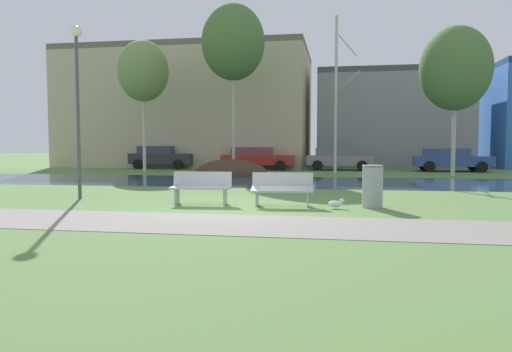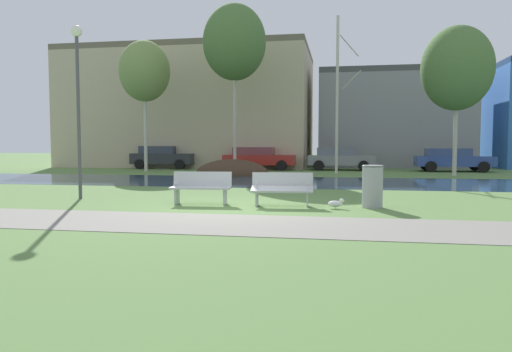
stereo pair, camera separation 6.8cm
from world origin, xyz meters
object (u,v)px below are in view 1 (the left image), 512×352
Objects in this scene: bench_left at (201,187)px; parked_hatch_third_grey at (338,158)px; seagull at (336,203)px; parked_sedan_second_red at (257,158)px; parked_wagon_fourth_blue at (450,159)px; parked_van_nearest_dark at (162,157)px; streetlamp at (77,83)px; bench_right at (282,188)px; trash_bin at (373,186)px.

bench_left is 0.40× the size of parked_hatch_third_grey.
seagull is 18.63m from parked_sedan_second_red.
parked_van_nearest_dark is at bearing 179.15° from parked_wagon_fourth_blue.
bench_left is at bearing -9.47° from streetlamp.
parked_sedan_second_red reaches higher than bench_left.
parked_van_nearest_dark is at bearing 176.93° from parked_sedan_second_red.
parked_van_nearest_dark is at bearing 122.31° from seagull.
bench_right is 20.67m from parked_van_nearest_dark.
streetlamp is 22.33m from parked_wagon_fourth_blue.
trash_bin is at bearing -71.24° from parked_sedan_second_red.
parked_sedan_second_red is at bearing -3.07° from parked_van_nearest_dark.
parked_sedan_second_red is at bearing 105.73° from seagull.
streetlamp is 1.16× the size of parked_wagon_fourth_blue.
parked_van_nearest_dark reaches higher than parked_hatch_third_grey.
parked_wagon_fourth_blue is at bearing 60.00° from bench_left.
parked_hatch_third_grey is (5.11, 0.39, -0.02)m from parked_sedan_second_red.
bench_left is at bearing -101.40° from parked_hatch_third_grey.
trash_bin is at bearing 2.79° from bench_right.
seagull is 0.10× the size of parked_sedan_second_red.
parked_wagon_fourth_blue reaches higher than trash_bin.
bench_left is 19.68m from parked_van_nearest_dark.
parked_sedan_second_red is at bearing 101.70° from bench_right.
bench_right is 0.32× the size of streetlamp.
bench_right is at bearing -60.54° from parked_van_nearest_dark.
trash_bin is 0.21× the size of streetlamp.
parked_van_nearest_dark is 6.52m from parked_sedan_second_red.
seagull is at bearing -156.77° from trash_bin.
parked_wagon_fourth_blue is at bearing -2.66° from parked_hatch_third_grey.
parked_van_nearest_dark reaches higher than parked_sedan_second_red.
bench_right reaches higher than seagull.
seagull is 0.11× the size of parked_hatch_third_grey.
streetlamp is 17.37m from parked_sedan_second_red.
trash_bin is at bearing -55.13° from parked_van_nearest_dark.
parked_sedan_second_red is (-1.47, 17.64, 0.29)m from bench_left.
trash_bin is 1.08m from seagull.
streetlamp is (-6.10, 0.65, 2.93)m from bench_right.
parked_sedan_second_red is 11.70m from parked_wagon_fourth_blue.
seagull is at bearing -4.43° from bench_left.
parked_wagon_fourth_blue is (18.21, -0.27, -0.06)m from parked_van_nearest_dark.
bench_right is 3.71× the size of seagull.
streetlamp reaches higher than seagull.
bench_right is 6.80m from streetlamp.
seagull is (1.39, -0.28, -0.34)m from bench_right.
parked_sedan_second_red is 1.04× the size of parked_wagon_fourth_blue.
parked_hatch_third_grey is (7.55, 17.38, -2.65)m from streetlamp.
parked_van_nearest_dark is (-11.55, 18.27, 0.66)m from seagull.
seagull is 19.20m from parked_wagon_fourth_blue.
parked_sedan_second_red is at bearing -179.61° from parked_wagon_fourth_blue.
bench_left is 4.93m from streetlamp.
parked_hatch_third_grey is (0.06, 18.31, 0.62)m from seagull.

